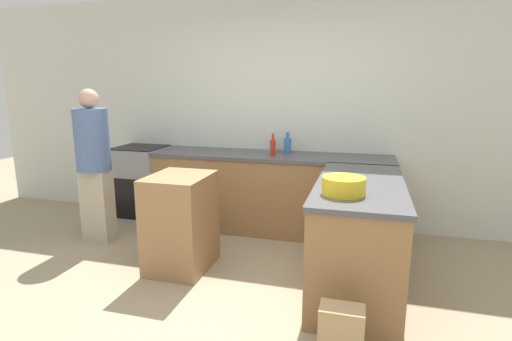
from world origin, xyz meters
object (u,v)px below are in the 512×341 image
object	(u,v)px
hot_sauce_bottle	(273,147)
person_by_range	(94,161)
paper_bag	(341,336)
mixing_bowl	(344,186)
island_table	(181,222)
water_bottle_blue	(288,145)
range_oven	(142,183)
vinegar_bottle_clear	(273,144)

from	to	relation	value
hot_sauce_bottle	person_by_range	world-z (taller)	person_by_range
hot_sauce_bottle	paper_bag	size ratio (longest dim) A/B	0.64
person_by_range	paper_bag	world-z (taller)	person_by_range
person_by_range	mixing_bowl	bearing A→B (deg)	-14.77
island_table	person_by_range	size ratio (longest dim) A/B	0.54
mixing_bowl	paper_bag	world-z (taller)	mixing_bowl
mixing_bowl	person_by_range	xyz separation A→B (m)	(-2.61, 0.69, -0.08)
mixing_bowl	water_bottle_blue	size ratio (longest dim) A/B	1.30
range_oven	water_bottle_blue	xyz separation A→B (m)	(1.85, 0.12, 0.54)
mixing_bowl	paper_bag	size ratio (longest dim) A/B	0.81
range_oven	hot_sauce_bottle	world-z (taller)	hot_sauce_bottle
range_oven	hot_sauce_bottle	size ratio (longest dim) A/B	3.71
vinegar_bottle_clear	hot_sauce_bottle	world-z (taller)	hot_sauce_bottle
vinegar_bottle_clear	water_bottle_blue	size ratio (longest dim) A/B	1.01
island_table	paper_bag	distance (m)	1.81
range_oven	water_bottle_blue	world-z (taller)	water_bottle_blue
mixing_bowl	person_by_range	size ratio (longest dim) A/B	0.19
mixing_bowl	range_oven	bearing A→B (deg)	149.46
vinegar_bottle_clear	water_bottle_blue	world-z (taller)	vinegar_bottle_clear
range_oven	paper_bag	xyz separation A→B (m)	(2.64, -2.16, -0.26)
mixing_bowl	vinegar_bottle_clear	distance (m)	1.91
water_bottle_blue	person_by_range	world-z (taller)	person_by_range
island_table	hot_sauce_bottle	size ratio (longest dim) A/B	3.57
island_table	mixing_bowl	bearing A→B (deg)	-12.64
island_table	vinegar_bottle_clear	size ratio (longest dim) A/B	3.64
mixing_bowl	vinegar_bottle_clear	bearing A→B (deg)	118.43
mixing_bowl	vinegar_bottle_clear	world-z (taller)	vinegar_bottle_clear
island_table	water_bottle_blue	distance (m)	1.60
island_table	water_bottle_blue	size ratio (longest dim) A/B	3.69
range_oven	island_table	xyz separation A→B (m)	(1.12, -1.20, -0.02)
mixing_bowl	water_bottle_blue	distance (m)	1.79
vinegar_bottle_clear	paper_bag	xyz separation A→B (m)	(0.97, -2.31, -0.80)
hot_sauce_bottle	paper_bag	world-z (taller)	hot_sauce_bottle
hot_sauce_bottle	water_bottle_blue	bearing A→B (deg)	62.17
hot_sauce_bottle	water_bottle_blue	xyz separation A→B (m)	(0.12, 0.23, -0.00)
vinegar_bottle_clear	hot_sauce_bottle	distance (m)	0.27
water_bottle_blue	person_by_range	distance (m)	2.11
vinegar_bottle_clear	hot_sauce_bottle	size ratio (longest dim) A/B	0.98
water_bottle_blue	vinegar_bottle_clear	bearing A→B (deg)	167.15
range_oven	water_bottle_blue	bearing A→B (deg)	3.60
range_oven	mixing_bowl	size ratio (longest dim) A/B	2.95
person_by_range	vinegar_bottle_clear	bearing A→B (deg)	30.16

